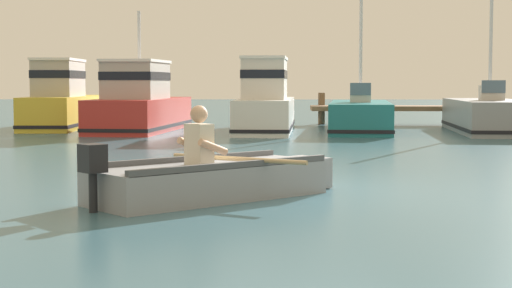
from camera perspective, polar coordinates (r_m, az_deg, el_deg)
ground_plane at (r=11.28m, az=2.63°, el=-3.21°), size 120.00×120.00×0.00m
rowboat_with_person at (r=10.42m, az=-2.99°, el=-2.44°), size 3.15×2.97×1.19m
moored_boat_yellow at (r=27.08m, az=-13.36°, el=2.82°), size 1.78×5.88×2.22m
moored_boat_red at (r=25.04m, az=-8.09°, el=2.72°), size 2.51×6.11×3.61m
moored_boat_white at (r=24.55m, az=0.68°, el=2.79°), size 1.86×6.25×2.22m
moored_boat_teal at (r=25.12m, az=7.25°, el=1.89°), size 2.35×6.36×4.76m
moored_boat_grey at (r=25.25m, az=15.86°, el=1.85°), size 2.38×6.12×4.28m
mooring_buoy at (r=18.60m, az=-3.67°, el=0.37°), size 0.40×0.40×0.40m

